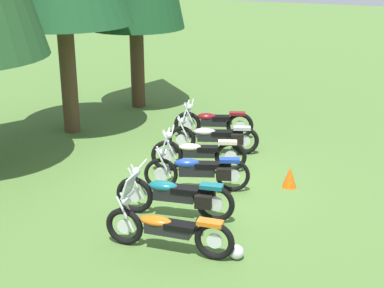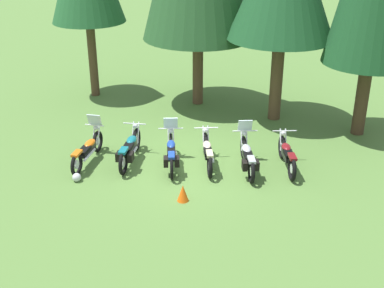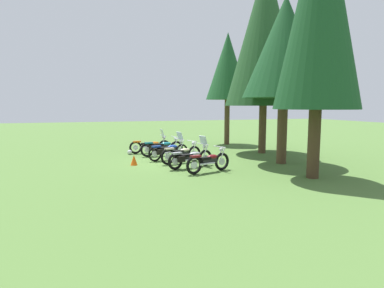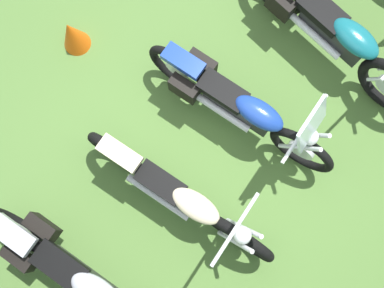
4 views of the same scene
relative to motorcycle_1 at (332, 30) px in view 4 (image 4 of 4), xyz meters
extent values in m
plane|color=#4C7033|center=(1.84, 0.26, -0.48)|extent=(80.00, 80.00, 0.00)
cube|color=black|center=(-0.01, 0.04, 0.02)|extent=(0.34, 0.84, 0.25)
ellipsoid|color=#14606B|center=(-0.04, 0.26, 0.17)|extent=(0.37, 0.62, 0.20)
cube|color=black|center=(0.02, -0.19, 0.14)|extent=(0.34, 0.58, 0.10)
cylinder|color=silver|center=(0.16, -0.13, -0.07)|extent=(0.18, 0.82, 0.08)
cube|color=black|center=(0.26, -0.56, 0.01)|extent=(0.18, 0.34, 0.26)
torus|color=black|center=(1.09, 0.82, -0.11)|extent=(0.32, 0.74, 0.75)
cylinder|color=silver|center=(1.09, 0.82, -0.11)|extent=(0.14, 0.30, 0.30)
torus|color=black|center=(1.59, -0.67, -0.11)|extent=(0.32, 0.74, 0.75)
cylinder|color=silver|center=(1.59, -0.67, -0.11)|extent=(0.14, 0.30, 0.30)
cube|color=black|center=(1.34, 0.07, 0.01)|extent=(0.45, 0.81, 0.26)
ellipsoid|color=navy|center=(1.27, 0.28, 0.16)|extent=(0.42, 0.61, 0.20)
cube|color=black|center=(1.41, -0.13, 0.13)|extent=(0.40, 0.57, 0.10)
cube|color=navy|center=(1.56, -0.60, 0.25)|extent=(0.32, 0.48, 0.08)
cylinder|color=silver|center=(1.03, 0.74, 0.19)|extent=(0.15, 0.33, 0.65)
cylinder|color=silver|center=(1.18, 0.79, 0.19)|extent=(0.15, 0.33, 0.65)
cylinder|color=silver|center=(1.13, 0.69, 0.53)|extent=(0.75, 0.28, 0.04)
sphere|color=silver|center=(1.10, 0.78, 0.41)|extent=(0.21, 0.21, 0.17)
cylinder|color=silver|center=(1.52, -0.05, -0.09)|extent=(0.32, 0.77, 0.08)
cube|color=silver|center=(1.13, 0.71, 0.71)|extent=(0.47, 0.28, 0.39)
cube|color=black|center=(1.37, -0.54, -0.01)|extent=(0.23, 0.35, 0.26)
cube|color=black|center=(1.68, -0.43, -0.01)|extent=(0.23, 0.35, 0.26)
torus|color=black|center=(2.16, 1.15, -0.10)|extent=(0.35, 0.76, 0.76)
cylinder|color=silver|center=(2.16, 1.15, -0.10)|extent=(0.14, 0.29, 0.29)
torus|color=black|center=(2.65, -0.28, -0.10)|extent=(0.35, 0.76, 0.76)
cylinder|color=silver|center=(2.65, -0.28, -0.10)|extent=(0.14, 0.29, 0.29)
cube|color=black|center=(2.40, 0.43, 0.00)|extent=(0.44, 0.77, 0.21)
ellipsoid|color=beige|center=(2.33, 0.63, 0.13)|extent=(0.41, 0.59, 0.17)
cube|color=black|center=(2.47, 0.24, 0.10)|extent=(0.39, 0.55, 0.10)
cube|color=beige|center=(2.62, -0.21, 0.26)|extent=(0.32, 0.48, 0.08)
cylinder|color=silver|center=(2.10, 1.07, 0.20)|extent=(0.15, 0.33, 0.65)
cylinder|color=silver|center=(2.25, 1.12, 0.20)|extent=(0.15, 0.33, 0.65)
cylinder|color=silver|center=(2.20, 1.02, 0.54)|extent=(0.72, 0.28, 0.04)
sphere|color=silver|center=(2.17, 1.10, 0.42)|extent=(0.22, 0.22, 0.17)
cylinder|color=silver|center=(2.58, 0.32, -0.08)|extent=(0.32, 0.73, 0.08)
torus|color=black|center=(3.89, -0.26, -0.11)|extent=(0.34, 0.73, 0.73)
cylinder|color=silver|center=(3.89, -0.26, -0.11)|extent=(0.14, 0.28, 0.28)
cube|color=black|center=(3.64, 0.51, -0.02)|extent=(0.47, 0.83, 0.22)
cube|color=black|center=(3.71, 0.30, 0.09)|extent=(0.42, 0.59, 0.10)
cube|color=#9EA0A8|center=(3.87, -0.19, 0.22)|extent=(0.33, 0.48, 0.08)
cylinder|color=silver|center=(3.82, 0.38, -0.09)|extent=(0.33, 0.79, 0.08)
cube|color=black|center=(3.67, -0.13, -0.01)|extent=(0.23, 0.35, 0.26)
cube|color=black|center=(4.00, -0.02, -0.01)|extent=(0.23, 0.35, 0.26)
cone|color=#EA590F|center=(2.26, -1.79, -0.24)|extent=(0.32, 0.32, 0.48)
camera|label=1|loc=(-9.28, -3.99, 4.72)|focal=52.79mm
camera|label=2|loc=(5.79, -13.45, 6.96)|focal=48.13mm
camera|label=3|loc=(17.02, -3.72, 2.26)|focal=30.35mm
camera|label=4|loc=(2.54, 0.84, 4.46)|focal=41.48mm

